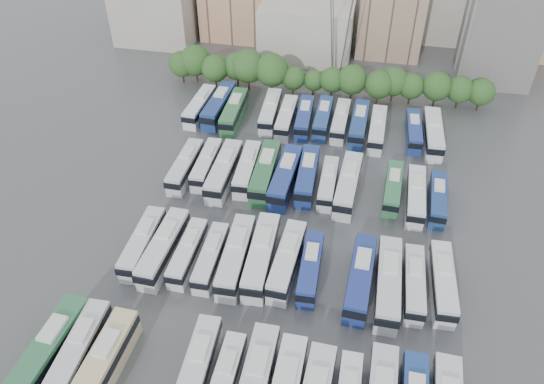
% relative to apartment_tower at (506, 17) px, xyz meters
% --- Properties ---
extents(ground, '(220.00, 220.00, 0.00)m').
position_rel_apartment_tower_xyz_m(ground, '(-34.00, -58.00, -13.00)').
color(ground, '#424447').
rests_on(ground, ground).
extents(tree_line, '(64.56, 7.88, 8.54)m').
position_rel_apartment_tower_xyz_m(tree_line, '(-36.37, -15.90, -8.58)').
color(tree_line, black).
rests_on(tree_line, ground).
extents(city_buildings, '(102.00, 35.00, 20.00)m').
position_rel_apartment_tower_xyz_m(city_buildings, '(-41.46, 13.86, -5.13)').
color(city_buildings, '#9E998E').
rests_on(city_buildings, ground).
extents(apartment_tower, '(14.00, 14.00, 26.00)m').
position_rel_apartment_tower_xyz_m(apartment_tower, '(0.00, 0.00, 0.00)').
color(apartment_tower, silver).
rests_on(apartment_tower, ground).
extents(bus_r0_s0, '(3.60, 13.76, 4.28)m').
position_rel_apartment_tower_xyz_m(bus_r0_s0, '(-55.60, -82.58, -10.90)').
color(bus_r0_s0, '#2F6E44').
rests_on(bus_r0_s0, ground).
extents(bus_r0_s1, '(3.15, 12.53, 3.90)m').
position_rel_apartment_tower_xyz_m(bus_r0_s1, '(-52.38, -81.80, -11.08)').
color(bus_r0_s1, silver).
rests_on(bus_r0_s1, ground).
extents(bus_r0_s2, '(3.29, 13.50, 4.21)m').
position_rel_apartment_tower_xyz_m(bus_r0_s2, '(-48.93, -83.06, -10.93)').
color(bus_r0_s2, beige).
rests_on(bus_r0_s2, ground).
extents(bus_r0_s5, '(3.21, 12.51, 3.90)m').
position_rel_apartment_tower_xyz_m(bus_r0_s5, '(-38.80, -81.27, -11.09)').
color(bus_r0_s5, silver).
rests_on(bus_r0_s5, ground).
extents(bus_r0_s6, '(2.38, 10.86, 3.41)m').
position_rel_apartment_tower_xyz_m(bus_r0_s6, '(-35.57, -81.83, -11.33)').
color(bus_r0_s6, silver).
rests_on(bus_r0_s6, ground).
extents(bus_r1_s1, '(2.94, 12.14, 3.79)m').
position_rel_apartment_tower_xyz_m(bus_r1_s1, '(-52.05, -64.30, -11.14)').
color(bus_r1_s1, silver).
rests_on(bus_r1_s1, ground).
extents(bus_r1_s2, '(3.24, 13.10, 4.08)m').
position_rel_apartment_tower_xyz_m(bus_r1_s2, '(-48.88, -64.72, -10.99)').
color(bus_r1_s2, silver).
rests_on(bus_r1_s2, ground).
extents(bus_r1_s3, '(2.45, 11.08, 3.47)m').
position_rel_apartment_tower_xyz_m(bus_r1_s3, '(-45.54, -64.63, -11.29)').
color(bus_r1_s3, silver).
rests_on(bus_r1_s3, ground).
extents(bus_r1_s4, '(2.60, 11.04, 3.45)m').
position_rel_apartment_tower_xyz_m(bus_r1_s4, '(-42.25, -64.81, -11.31)').
color(bus_r1_s4, silver).
rests_on(bus_r1_s4, ground).
extents(bus_r1_s5, '(3.39, 13.29, 4.14)m').
position_rel_apartment_tower_xyz_m(bus_r1_s5, '(-38.98, -64.23, -10.97)').
color(bus_r1_s5, silver).
rests_on(bus_r1_s5, ground).
extents(bus_r1_s6, '(3.42, 13.71, 4.27)m').
position_rel_apartment_tower_xyz_m(bus_r1_s6, '(-35.68, -63.60, -10.90)').
color(bus_r1_s6, silver).
rests_on(bus_r1_s6, ground).
extents(bus_r1_s7, '(3.33, 12.83, 3.99)m').
position_rel_apartment_tower_xyz_m(bus_r1_s7, '(-32.23, -63.57, -11.04)').
color(bus_r1_s7, silver).
rests_on(bus_r1_s7, ground).
extents(bus_r1_s8, '(2.82, 11.40, 3.55)m').
position_rel_apartment_tower_xyz_m(bus_r1_s8, '(-29.07, -64.02, -11.25)').
color(bus_r1_s8, navy).
rests_on(bus_r1_s8, ground).
extents(bus_r1_s10, '(3.38, 13.16, 4.10)m').
position_rel_apartment_tower_xyz_m(bus_r1_s10, '(-22.58, -64.59, -10.99)').
color(bus_r1_s10, navy).
rests_on(bus_r1_s10, ground).
extents(bus_r1_s11, '(3.05, 13.53, 4.24)m').
position_rel_apartment_tower_xyz_m(bus_r1_s11, '(-19.10, -64.80, -10.92)').
color(bus_r1_s11, silver).
rests_on(bus_r1_s11, ground).
extents(bus_r1_s12, '(2.69, 11.42, 3.57)m').
position_rel_apartment_tower_xyz_m(bus_r1_s12, '(-15.88, -63.97, -11.25)').
color(bus_r1_s12, silver).
rests_on(bus_r1_s12, ground).
extents(bus_r1_s13, '(3.13, 12.23, 3.81)m').
position_rel_apartment_tower_xyz_m(bus_r1_s13, '(-12.36, -63.14, -11.13)').
color(bus_r1_s13, silver).
rests_on(bus_r1_s13, ground).
extents(bus_r2_s1, '(2.67, 12.01, 3.76)m').
position_rel_apartment_tower_xyz_m(bus_r2_s1, '(-52.17, -46.43, -11.15)').
color(bus_r2_s1, silver).
rests_on(bus_r2_s1, ground).
extents(bus_r2_s2, '(2.76, 11.53, 3.60)m').
position_rel_apartment_tower_xyz_m(bus_r2_s2, '(-48.98, -45.13, -11.23)').
color(bus_r2_s2, silver).
rests_on(bus_r2_s2, ground).
extents(bus_r2_s3, '(2.96, 13.41, 4.21)m').
position_rel_apartment_tower_xyz_m(bus_r2_s3, '(-45.59, -46.63, -10.94)').
color(bus_r2_s3, silver).
rests_on(bus_r2_s3, ground).
extents(bus_r2_s4, '(3.19, 12.17, 3.78)m').
position_rel_apartment_tower_xyz_m(bus_r2_s4, '(-42.17, -45.06, -11.14)').
color(bus_r2_s4, silver).
rests_on(bus_r2_s4, ground).
extents(bus_r2_s5, '(3.33, 13.65, 4.26)m').
position_rel_apartment_tower_xyz_m(bus_r2_s5, '(-39.10, -45.59, -10.91)').
color(bus_r2_s5, '#2A633B').
rests_on(bus_r2_s5, ground).
extents(bus_r2_s6, '(3.41, 13.58, 4.23)m').
position_rel_apartment_tower_xyz_m(bus_r2_s6, '(-35.73, -46.13, -10.92)').
color(bus_r2_s6, navy).
rests_on(bus_r2_s6, ground).
extents(bus_r2_s7, '(3.29, 12.82, 3.99)m').
position_rel_apartment_tower_xyz_m(bus_r2_s7, '(-32.45, -44.87, -11.04)').
color(bus_r2_s7, navy).
rests_on(bus_r2_s7, ground).
extents(bus_r2_s8, '(2.55, 10.97, 3.43)m').
position_rel_apartment_tower_xyz_m(bus_r2_s8, '(-29.02, -45.82, -11.32)').
color(bus_r2_s8, silver).
rests_on(bus_r2_s8, ground).
extents(bus_r2_s9, '(3.48, 13.51, 4.20)m').
position_rel_apartment_tower_xyz_m(bus_r2_s9, '(-25.91, -46.08, -10.94)').
color(bus_r2_s9, silver).
rests_on(bus_r2_s9, ground).
extents(bus_r2_s11, '(2.86, 11.21, 3.49)m').
position_rel_apartment_tower_xyz_m(bus_r2_s11, '(-19.10, -45.08, -11.29)').
color(bus_r2_s11, '#307047').
rests_on(bus_r2_s11, ground).
extents(bus_r2_s12, '(2.76, 12.09, 3.79)m').
position_rel_apartment_tower_xyz_m(bus_r2_s12, '(-15.68, -46.48, -11.14)').
color(bus_r2_s12, silver).
rests_on(bus_r2_s12, ground).
extents(bus_r2_s13, '(2.79, 10.99, 3.42)m').
position_rel_apartment_tower_xyz_m(bus_r2_s13, '(-12.41, -46.28, -11.32)').
color(bus_r2_s13, navy).
rests_on(bus_r2_s13, ground).
extents(bus_r3_s0, '(3.15, 12.25, 3.81)m').
position_rel_apartment_tower_xyz_m(bus_r3_s0, '(-55.66, -27.79, -11.13)').
color(bus_r3_s0, white).
rests_on(bus_r3_s0, ground).
extents(bus_r3_s1, '(3.40, 13.62, 4.24)m').
position_rel_apartment_tower_xyz_m(bus_r3_s1, '(-52.11, -27.13, -10.92)').
color(bus_r3_s1, navy).
rests_on(bus_r3_s1, ground).
extents(bus_r3_s2, '(3.22, 12.97, 4.04)m').
position_rel_apartment_tower_xyz_m(bus_r3_s2, '(-48.81, -28.47, -11.01)').
color(bus_r3_s2, '#2F6E3E').
rests_on(bus_r3_s2, ground).
extents(bus_r3_s4, '(3.31, 12.45, 3.87)m').
position_rel_apartment_tower_xyz_m(bus_r3_s4, '(-42.24, -26.92, -11.10)').
color(bus_r3_s4, silver).
rests_on(bus_r3_s4, ground).
extents(bus_r3_s5, '(2.83, 11.97, 3.74)m').
position_rel_apartment_tower_xyz_m(bus_r3_s5, '(-38.89, -28.39, -11.16)').
color(bus_r3_s5, silver).
rests_on(bus_r3_s5, ground).
extents(bus_r3_s6, '(3.15, 11.86, 3.68)m').
position_rel_apartment_tower_xyz_m(bus_r3_s6, '(-35.70, -27.62, -11.19)').
color(bus_r3_s6, navy).
rests_on(bus_r3_s6, ground).
extents(bus_r3_s7, '(2.64, 11.74, 3.68)m').
position_rel_apartment_tower_xyz_m(bus_r3_s7, '(-32.32, -26.99, -11.19)').
color(bus_r3_s7, navy).
rests_on(bus_r3_s7, ground).
extents(bus_r3_s8, '(2.68, 11.65, 3.64)m').
position_rel_apartment_tower_xyz_m(bus_r3_s8, '(-29.05, -27.39, -11.21)').
color(bus_r3_s8, silver).
rests_on(bus_r3_s8, ground).
extents(bus_r3_s9, '(3.00, 12.65, 3.95)m').
position_rel_apartment_tower_xyz_m(bus_r3_s9, '(-25.68, -27.96, -11.06)').
color(bus_r3_s9, navy).
rests_on(bus_r3_s9, ground).
extents(bus_r3_s10, '(2.87, 12.22, 3.82)m').
position_rel_apartment_tower_xyz_m(bus_r3_s10, '(-22.36, -29.02, -11.12)').
color(bus_r3_s10, silver).
rests_on(bus_r3_s10, ground).
extents(bus_r3_s12, '(2.95, 11.27, 3.51)m').
position_rel_apartment_tower_xyz_m(bus_r3_s12, '(-15.99, -27.96, -11.28)').
color(bus_r3_s12, navy).
rests_on(bus_r3_s12, ground).
extents(bus_r3_s13, '(3.30, 13.22, 4.12)m').
position_rel_apartment_tower_xyz_m(bus_r3_s13, '(-12.71, -28.67, -10.98)').
color(bus_r3_s13, silver).
rests_on(bus_r3_s13, ground).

